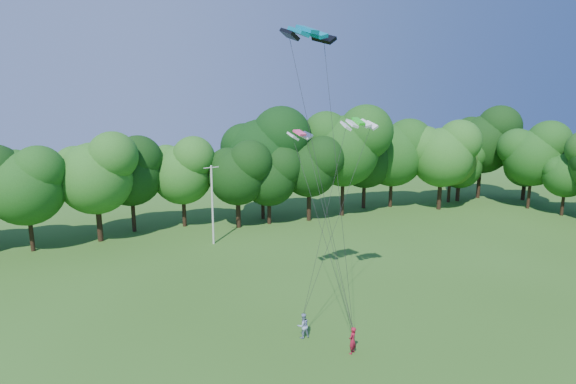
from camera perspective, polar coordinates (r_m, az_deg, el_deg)
name	(u,v)px	position (r m, az deg, el deg)	size (l,w,h in m)	color
utility_pole	(212,204)	(45.88, -9.58, -1.52)	(1.59, 0.46, 8.09)	beige
kite_flyer_left	(352,340)	(27.29, 8.18, -18.15)	(0.59, 0.39, 1.61)	maroon
kite_flyer_right	(303,326)	(28.62, 1.93, -16.59)	(0.77, 0.60, 1.57)	#8E9EC5
kite_teal	(307,29)	(26.57, 2.47, 19.93)	(3.38, 2.14, 0.63)	#057C9C
kite_green	(358,121)	(30.06, 8.93, 8.87)	(2.38, 1.09, 0.50)	green
kite_pink	(300,133)	(30.07, 1.49, 7.53)	(1.86, 1.24, 0.40)	#F84579
tree_back_center	(262,143)	(54.60, -3.30, 6.17)	(10.33, 10.33, 15.02)	#321C13
tree_back_east	(452,154)	(68.43, 20.06, 4.57)	(7.78, 7.78, 11.32)	#382716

